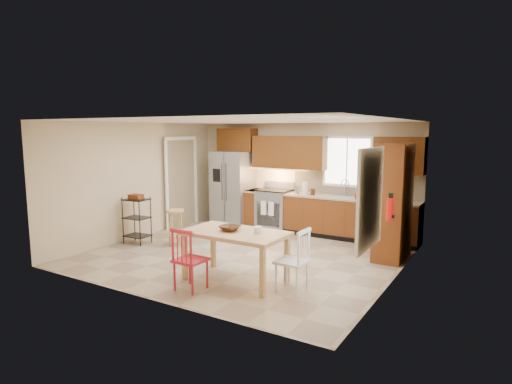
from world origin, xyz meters
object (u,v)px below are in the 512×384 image
Objects in this scene: bar_stool at (175,228)px; table_bowl at (230,231)px; range_stove at (275,210)px; chair_red at (191,259)px; table_jar at (258,231)px; soap_bottle at (358,195)px; pantry at (393,202)px; fire_extinguisher at (390,209)px; chair_white at (292,260)px; refrigerator at (233,188)px; dining_table at (235,257)px; utility_cart at (137,220)px.

table_bowl is at bearing -48.59° from bar_stool.
table_bowl is at bearing -72.37° from range_stove.
chair_red is at bearing -78.37° from range_stove.
table_jar is at bearing -65.26° from range_stove.
soap_bottle is 0.20× the size of chair_red.
pantry is 5.83× the size of fire_extinguisher.
chair_white is (1.30, 0.70, 0.00)m from chair_red.
bar_stool is at bearing 159.18° from table_jar.
dining_table is (2.34, -3.38, -0.52)m from refrigerator.
refrigerator reaches higher than dining_table.
chair_red is at bearing -106.53° from soap_bottle.
refrigerator is 1.24m from range_stove.
refrigerator is 1.95× the size of chair_white.
dining_table is (-1.99, -1.40, -0.71)m from fire_extinguisher.
table_bowl is (1.09, -3.44, 0.32)m from range_stove.
table_jar is (-1.44, -2.35, -0.24)m from pantry.
dining_table is 4.94× the size of table_bowl.
utility_cart is at bearing -160.94° from pantry.
utility_cart is (-4.98, -0.60, -0.61)m from fire_extinguisher.
refrigerator is at bearing 129.34° from table_jar.
table_jar is at bearing 47.73° from chair_red.
soap_bottle reaches higher than table_jar.
chair_white is 0.95× the size of utility_cart.
soap_bottle is 1.31m from pantry.
utility_cart is (-3.83, -2.55, -0.51)m from soap_bottle.
chair_white is 0.70m from table_jar.
chair_white is 1.25× the size of bar_stool.
pantry reaches higher than utility_cart.
soap_bottle reaches higher than utility_cart.
range_stove reaches higher than bar_stool.
pantry reaches higher than dining_table.
table_jar is 3.43m from utility_cart.
bar_stool is (-3.96, -1.40, -0.68)m from pantry.
pantry reaches higher than soap_bottle.
table_jar is at bearing 16.61° from dining_table.
chair_red is 2.50m from bar_stool.
pantry is at bearing -2.14° from bar_stool.
chair_red is at bearing -33.45° from utility_cart.
soap_bottle is at bearing 74.13° from chair_red.
soap_bottle is 0.26× the size of bar_stool.
chair_red is 1.25× the size of bar_stool.
chair_white is at bearing 3.67° from dining_table.
chair_red is 3.01m from utility_cart.
pantry is 15.26× the size of table_jar.
table_bowl is 3.02m from utility_cart.
refrigerator reaches higher than range_stove.
chair_white is 3.28m from bar_stool.
pantry is at bearing -43.45° from soap_bottle.
table_bowl is (0.25, 0.65, 0.32)m from chair_red.
dining_table is at bearing -55.28° from refrigerator.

